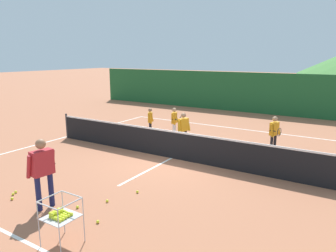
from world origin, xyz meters
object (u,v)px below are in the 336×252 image
student_0 (150,119)px  tennis_ball_2 (47,163)px  ball_cart (60,215)px  tennis_ball_0 (77,207)px  student_1 (175,120)px  tennis_ball_4 (51,162)px  tennis_ball_10 (16,192)px  student_3 (274,131)px  tennis_ball_5 (107,201)px  instructor (43,167)px  tennis_ball_3 (137,192)px  tennis_ball_7 (12,199)px  tennis_net (172,144)px  tennis_ball_8 (98,222)px  student_2 (183,127)px  tennis_ball_6 (13,194)px

student_0 → tennis_ball_2: (-0.74, -4.86, -0.70)m
ball_cart → tennis_ball_0: ball_cart is taller
tennis_ball_2 → student_1: bearing=69.9°
tennis_ball_4 → tennis_ball_10: bearing=-60.2°
student_3 → tennis_ball_5: student_3 is taller
student_3 → instructor: bearing=-115.6°
tennis_ball_3 → tennis_ball_7: (-2.36, -1.93, 0.00)m
tennis_ball_0 → tennis_ball_2: bearing=153.2°
tennis_net → instructor: size_ratio=6.38×
student_1 → tennis_ball_2: (-1.85, -5.07, -0.75)m
instructor → ball_cart: (1.47, -0.77, -0.40)m
instructor → tennis_ball_5: 1.69m
student_1 → tennis_ball_4: (-1.74, -4.97, -0.75)m
instructor → student_1: 7.09m
student_3 → tennis_ball_2: bearing=-139.5°
student_0 → tennis_ball_8: size_ratio=17.91×
student_0 → tennis_ball_0: bearing=-69.1°
tennis_ball_8 → tennis_ball_10: 2.84m
tennis_ball_7 → tennis_ball_0: bearing=17.6°
instructor → student_0: size_ratio=1.35×
ball_cart → tennis_ball_2: (-4.05, 2.76, -0.55)m
instructor → tennis_ball_3: (1.31, 1.75, -0.96)m
student_2 → tennis_ball_4: (-2.83, -3.79, -0.79)m
tennis_ball_10 → student_3: bearing=55.9°
student_1 → student_3: bearing=0.6°
tennis_ball_8 → tennis_ball_10: (-2.84, -0.02, 0.00)m
tennis_ball_2 → tennis_ball_10: same height
tennis_ball_3 → tennis_ball_10: 3.12m
tennis_ball_0 → tennis_net: bearing=90.6°
tennis_ball_5 → tennis_ball_7: bearing=-151.2°
tennis_ball_10 → tennis_net: bearing=66.9°
student_1 → tennis_ball_4: bearing=-109.3°
tennis_ball_5 → student_2: bearing=97.5°
student_3 → tennis_ball_10: bearing=-124.1°
ball_cart → tennis_ball_5: (-0.46, 1.72, -0.55)m
student_1 → student_2: size_ratio=0.94×
student_0 → tennis_ball_3: size_ratio=17.91×
tennis_ball_3 → tennis_ball_7: size_ratio=1.00×
tennis_ball_10 → tennis_ball_3: bearing=32.0°
tennis_ball_4 → tennis_ball_7: size_ratio=1.00×
instructor → tennis_ball_3: 2.39m
tennis_ball_4 → tennis_ball_5: bearing=-17.9°
tennis_net → tennis_ball_2: (-3.18, -2.64, -0.47)m
student_3 → tennis_ball_6: 8.54m
tennis_net → tennis_ball_4: tennis_net is taller
tennis_ball_7 → tennis_ball_8: 2.58m
ball_cart → tennis_ball_10: size_ratio=13.22×
student_1 → tennis_ball_7: 7.28m
tennis_net → student_3: 3.75m
tennis_ball_2 → ball_cart: bearing=-34.3°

